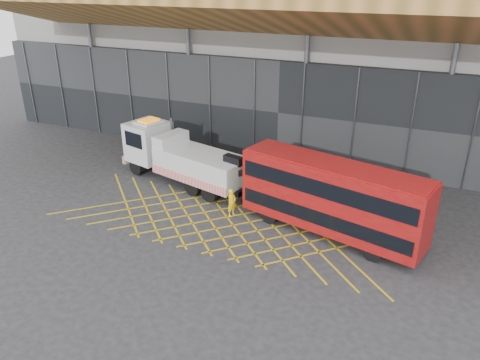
% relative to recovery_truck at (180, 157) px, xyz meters
% --- Properties ---
extents(ground_plane, '(120.00, 120.00, 0.00)m').
position_rel_recovery_truck_xyz_m(ground_plane, '(3.02, -4.43, -1.97)').
color(ground_plane, '#242426').
extents(road_markings, '(21.56, 7.16, 0.01)m').
position_rel_recovery_truck_xyz_m(road_markings, '(5.42, -4.43, -1.96)').
color(road_markings, gold).
rests_on(road_markings, ground_plane).
extents(construction_building, '(55.00, 23.97, 18.00)m').
position_rel_recovery_truck_xyz_m(construction_building, '(4.94, 13.96, 7.01)').
color(construction_building, gray).
rests_on(construction_building, ground_plane).
extents(recovery_truck, '(12.20, 5.41, 4.25)m').
position_rel_recovery_truck_xyz_m(recovery_truck, '(0.00, 0.00, 0.00)').
color(recovery_truck, black).
rests_on(recovery_truck, ground_plane).
extents(bus_towed, '(11.28, 5.14, 4.48)m').
position_rel_recovery_truck_xyz_m(bus_towed, '(11.81, -3.02, 0.52)').
color(bus_towed, maroon).
rests_on(bus_towed, ground_plane).
extents(worker, '(0.61, 0.76, 1.82)m').
position_rel_recovery_truck_xyz_m(worker, '(5.61, -3.29, -1.06)').
color(worker, yellow).
rests_on(worker, ground_plane).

